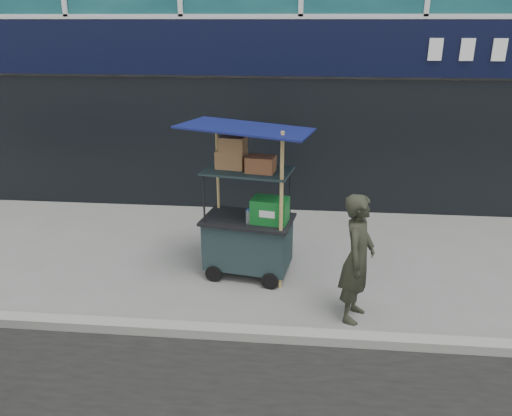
# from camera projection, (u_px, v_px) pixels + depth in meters

# --- Properties ---
(ground) EXTENTS (80.00, 80.00, 0.00)m
(ground) POSITION_uv_depth(u_px,v_px,m) (287.00, 330.00, 5.77)
(ground) COLOR slate
(ground) RESTS_ON ground
(curb) EXTENTS (80.00, 0.18, 0.12)m
(curb) POSITION_uv_depth(u_px,v_px,m) (287.00, 336.00, 5.56)
(curb) COLOR gray
(curb) RESTS_ON ground
(vendor_cart) EXTENTS (1.76, 1.38, 2.16)m
(vendor_cart) POSITION_uv_depth(u_px,v_px,m) (249.00, 224.00, 6.77)
(vendor_cart) COLOR #192B2B
(vendor_cart) RESTS_ON ground
(vendor_man) EXTENTS (0.54, 0.66, 1.56)m
(vendor_man) POSITION_uv_depth(u_px,v_px,m) (357.00, 258.00, 5.74)
(vendor_man) COLOR #27291E
(vendor_man) RESTS_ON ground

